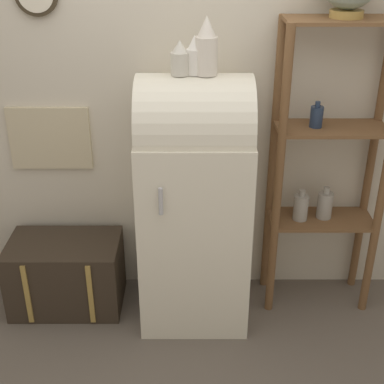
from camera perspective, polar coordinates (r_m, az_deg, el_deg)
ground_plane at (r=3.36m, az=0.09°, el=-14.86°), size 12.00×12.00×0.00m
wall_back at (r=3.21m, az=-0.05°, el=10.81°), size 7.00×0.09×2.70m
refrigerator at (r=3.11m, az=0.08°, el=-0.67°), size 0.63×0.63×1.53m
suitcase_trunk at (r=3.54m, az=-13.39°, el=-8.49°), size 0.69×0.44×0.46m
shelf_unit at (r=3.24m, az=14.01°, el=3.27°), size 0.66×0.31×1.79m
vase_left at (r=2.82m, az=-1.48°, el=14.00°), size 0.10×0.10×0.18m
vase_center at (r=2.83m, az=0.09°, el=14.27°), size 0.08×0.08×0.20m
vase_right at (r=2.82m, az=1.38°, el=15.13°), size 0.11×0.11×0.30m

